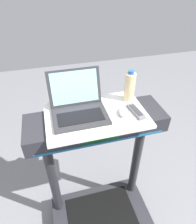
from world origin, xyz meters
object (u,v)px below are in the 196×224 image
object	(u,v)px
water_bottle	(130,87)
tv_remote	(136,111)
laptop	(78,106)
computer_mouse	(123,112)

from	to	relation	value
water_bottle	tv_remote	bearing A→B (deg)	-93.56
laptop	computer_mouse	distance (m)	0.28
water_bottle	laptop	bearing A→B (deg)	-170.95
computer_mouse	water_bottle	xyz separation A→B (m)	(0.09, 0.14, 0.08)
tv_remote	water_bottle	bearing A→B (deg)	86.44
computer_mouse	water_bottle	world-z (taller)	water_bottle
computer_mouse	tv_remote	distance (m)	0.08
laptop	tv_remote	world-z (taller)	laptop
laptop	computer_mouse	size ratio (longest dim) A/B	3.33
laptop	water_bottle	distance (m)	0.36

